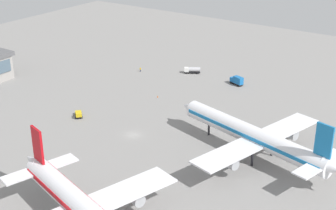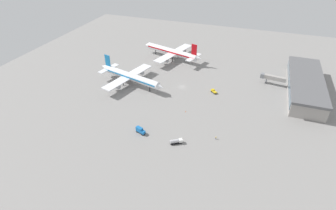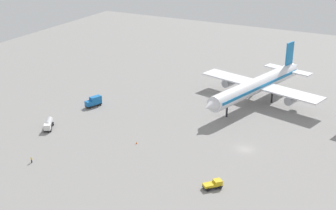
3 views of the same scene
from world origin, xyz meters
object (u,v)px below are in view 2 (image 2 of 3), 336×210
airplane_taxiing (130,76)px  fuel_truck (176,141)px  airplane_at_gate (172,52)px  pushback_tractor (214,91)px  ground_crew_worker (216,138)px  safety_cone_near_gate (186,111)px  catering_truck (140,130)px

airplane_taxiing → fuel_truck: size_ratio=8.57×
airplane_at_gate → pushback_tractor: airplane_at_gate is taller
ground_crew_worker → safety_cone_near_gate: 28.29m
airplane_at_gate → ground_crew_worker: (-88.19, -53.99, -5.39)m
fuel_truck → catering_truck: (1.58, 20.53, 0.31)m
catering_truck → safety_cone_near_gate: size_ratio=9.85×
airplane_taxiing → safety_cone_near_gate: 49.98m
airplane_at_gate → airplane_taxiing: size_ratio=1.01×
ground_crew_worker → safety_cone_near_gate: size_ratio=2.78×
pushback_tractor → catering_truck: bearing=105.1°
catering_truck → safety_cone_near_gate: catering_truck is taller
pushback_tractor → airplane_at_gate: bearing=-1.5°
airplane_at_gate → fuel_truck: bearing=126.4°
fuel_truck → pushback_tractor: bearing=50.2°
airplane_taxiing → fuel_truck: 68.64m
airplane_at_gate → fuel_truck: 104.67m
pushback_tractor → fuel_truck: 56.52m
airplane_at_gate → fuel_truck: (-98.26, -35.74, -4.85)m
airplane_taxiing → safety_cone_near_gate: size_ratio=90.73×
fuel_truck → safety_cone_near_gate: (28.30, 3.37, -1.09)m
airplane_at_gate → airplane_taxiing: airplane_at_gate is taller
airplane_at_gate → airplane_taxiing: (-50.44, 13.28, -0.12)m
airplane_taxiing → safety_cone_near_gate: bearing=-8.3°
ground_crew_worker → fuel_truck: bearing=-106.0°
fuel_truck → ground_crew_worker: fuel_truck is taller
ground_crew_worker → safety_cone_near_gate: ground_crew_worker is taller
airplane_taxiing → pushback_tractor: size_ratio=12.04×
airplane_at_gate → catering_truck: 97.97m
ground_crew_worker → catering_truck: bearing=-122.5°
catering_truck → safety_cone_near_gate: (26.72, -17.16, -1.40)m
fuel_truck → safety_cone_near_gate: 28.52m
ground_crew_worker → pushback_tractor: bearing=147.9°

